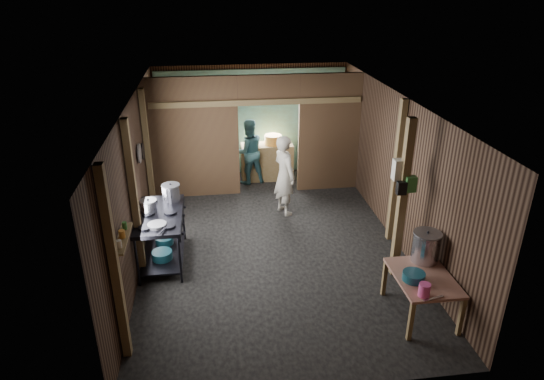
{
  "coord_description": "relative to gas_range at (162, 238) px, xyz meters",
  "views": [
    {
      "loc": [
        -0.97,
        -7.5,
        4.39
      ],
      "look_at": [
        0.0,
        -0.2,
        1.1
      ],
      "focal_mm": 31.37,
      "sensor_mm": 36.0,
      "label": 1
    }
  ],
  "objects": [
    {
      "name": "floor",
      "position": [
        1.88,
        0.43,
        -0.44
      ],
      "size": [
        4.5,
        7.0,
        0.0
      ],
      "primitive_type": "cube",
      "color": "black",
      "rests_on": "ground"
    },
    {
      "name": "ceiling",
      "position": [
        1.88,
        0.43,
        2.16
      ],
      "size": [
        4.5,
        7.0,
        0.0
      ],
      "primitive_type": "cube",
      "color": "#4F4E4E",
      "rests_on": "ground"
    },
    {
      "name": "wall_back",
      "position": [
        1.88,
        3.93,
        0.86
      ],
      "size": [
        4.5,
        0.0,
        2.6
      ],
      "primitive_type": "cube",
      "color": "brown",
      "rests_on": "ground"
    },
    {
      "name": "wall_front",
      "position": [
        1.88,
        -3.07,
        0.86
      ],
      "size": [
        4.5,
        0.0,
        2.6
      ],
      "primitive_type": "cube",
      "color": "brown",
      "rests_on": "ground"
    },
    {
      "name": "wall_left",
      "position": [
        -0.37,
        0.43,
        0.86
      ],
      "size": [
        0.0,
        7.0,
        2.6
      ],
      "primitive_type": "cube",
      "color": "brown",
      "rests_on": "ground"
    },
    {
      "name": "wall_right",
      "position": [
        4.13,
        0.43,
        0.86
      ],
      "size": [
        0.0,
        7.0,
        2.6
      ],
      "primitive_type": "cube",
      "color": "brown",
      "rests_on": "ground"
    },
    {
      "name": "partition_left",
      "position": [
        0.55,
        2.63,
        0.86
      ],
      "size": [
        1.85,
        0.1,
        2.6
      ],
      "primitive_type": "cube",
      "color": "brown",
      "rests_on": "floor"
    },
    {
      "name": "partition_right",
      "position": [
        3.46,
        2.63,
        0.86
      ],
      "size": [
        1.35,
        0.1,
        2.6
      ],
      "primitive_type": "cube",
      "color": "brown",
      "rests_on": "floor"
    },
    {
      "name": "partition_header",
      "position": [
        2.13,
        2.63,
        1.86
      ],
      "size": [
        1.3,
        0.1,
        0.6
      ],
      "primitive_type": "cube",
      "color": "brown",
      "rests_on": "wall_back"
    },
    {
      "name": "turquoise_panel",
      "position": [
        1.88,
        3.87,
        0.81
      ],
      "size": [
        4.4,
        0.06,
        2.5
      ],
      "primitive_type": "cube",
      "color": "#5CA8A9",
      "rests_on": "wall_back"
    },
    {
      "name": "back_counter",
      "position": [
        2.18,
        3.38,
        -0.02
      ],
      "size": [
        1.2,
        0.5,
        0.85
      ],
      "primitive_type": "cube",
      "color": "olive",
      "rests_on": "floor"
    },
    {
      "name": "wall_clock",
      "position": [
        2.13,
        3.83,
        1.46
      ],
      "size": [
        0.2,
        0.03,
        0.2
      ],
      "primitive_type": "cylinder",
      "rotation": [
        1.57,
        0.0,
        0.0
      ],
      "color": "white",
      "rests_on": "wall_back"
    },
    {
      "name": "post_left_a",
      "position": [
        -0.3,
        -2.17,
        0.86
      ],
      "size": [
        0.1,
        0.12,
        2.6
      ],
      "primitive_type": "cube",
      "color": "olive",
      "rests_on": "floor"
    },
    {
      "name": "post_left_b",
      "position": [
        -0.3,
        -0.37,
        0.86
      ],
      "size": [
        0.1,
        0.12,
        2.6
      ],
      "primitive_type": "cube",
      "color": "olive",
      "rests_on": "floor"
    },
    {
      "name": "post_left_c",
      "position": [
        -0.3,
        1.63,
        0.86
      ],
      "size": [
        0.1,
        0.12,
        2.6
      ],
      "primitive_type": "cube",
      "color": "olive",
      "rests_on": "floor"
    },
    {
      "name": "post_right",
      "position": [
        4.06,
        0.23,
        0.86
      ],
      "size": [
        0.1,
        0.12,
        2.6
      ],
      "primitive_type": "cube",
      "color": "olive",
      "rests_on": "floor"
    },
    {
      "name": "post_free",
      "position": [
        3.73,
        -0.87,
        0.86
      ],
      "size": [
        0.12,
        0.12,
        2.6
      ],
      "primitive_type": "cube",
      "color": "olive",
      "rests_on": "floor"
    },
    {
      "name": "cross_beam",
      "position": [
        1.88,
        2.58,
        1.61
      ],
      "size": [
        4.4,
        0.12,
        0.12
      ],
      "primitive_type": "cube",
      "color": "olive",
      "rests_on": "wall_left"
    },
    {
      "name": "pan_lid_big",
      "position": [
        -0.33,
        0.83,
        1.21
      ],
      "size": [
        0.03,
        0.34,
        0.34
      ],
      "primitive_type": "cylinder",
      "rotation": [
        0.0,
        1.57,
        0.0
      ],
      "color": "gray",
      "rests_on": "wall_left"
    },
    {
      "name": "pan_lid_small",
      "position": [
        -0.33,
        1.23,
        1.11
      ],
      "size": [
        0.03,
        0.3,
        0.3
      ],
      "primitive_type": "cylinder",
      "rotation": [
        0.0,
        1.57,
        0.0
      ],
      "color": "black",
      "rests_on": "wall_left"
    },
    {
      "name": "wall_shelf",
      "position": [
        -0.27,
        -1.67,
        0.96
      ],
      "size": [
        0.14,
        0.8,
        0.03
      ],
      "primitive_type": "cube",
      "color": "olive",
      "rests_on": "wall_left"
    },
    {
      "name": "jar_white",
      "position": [
        -0.27,
        -1.92,
        1.02
      ],
      "size": [
        0.07,
        0.07,
        0.1
      ],
      "primitive_type": "cylinder",
      "color": "white",
      "rests_on": "wall_shelf"
    },
    {
      "name": "jar_yellow",
      "position": [
        -0.27,
        -1.67,
        1.02
      ],
      "size": [
        0.08,
        0.08,
        0.1
      ],
      "primitive_type": "cylinder",
      "color": "#F79E38",
      "rests_on": "wall_shelf"
    },
    {
      "name": "jar_green",
      "position": [
        -0.27,
        -1.45,
        1.02
      ],
      "size": [
        0.06,
        0.06,
        0.1
      ],
      "primitive_type": "cylinder",
      "color": "#388438",
      "rests_on": "wall_shelf"
    },
    {
      "name": "bag_white",
      "position": [
        3.68,
        -0.79,
        1.34
      ],
      "size": [
        0.22,
        0.15,
        0.32
      ],
      "primitive_type": "cube",
      "color": "white",
      "rests_on": "post_free"
    },
    {
      "name": "bag_green",
      "position": [
        3.8,
        -0.93,
        1.16
      ],
      "size": [
        0.16,
        0.12,
        0.24
      ],
      "primitive_type": "cube",
      "color": "#388438",
      "rests_on": "post_free"
    },
    {
      "name": "bag_black",
      "position": [
        3.66,
        -0.95,
        1.11
      ],
      "size": [
        0.14,
        0.1,
        0.2
      ],
      "primitive_type": "cube",
      "color": "black",
      "rests_on": "post_free"
    },
    {
      "name": "gas_range",
      "position": [
        0.0,
        0.0,
        0.0
      ],
      "size": [
        0.77,
        1.5,
        0.89
      ],
      "primitive_type": null,
      "color": "black",
      "rests_on": "floor"
    },
    {
      "name": "prep_table",
      "position": [
        3.71,
        -1.9,
        -0.13
      ],
      "size": [
        0.78,
        1.07,
        0.63
      ],
      "primitive_type": null,
      "color": "#AB725D",
      "rests_on": "floor"
    },
    {
      "name": "stove_pot_large",
      "position": [
        0.17,
        0.49,
        0.58
      ],
      "size": [
        0.4,
        0.4,
        0.32
      ],
      "primitive_type": null,
      "rotation": [
        0.0,
        0.0,
        -0.37
      ],
      "color": "#B8B8C5",
      "rests_on": "gas_range"
    },
    {
      "name": "stove_pot_med",
      "position": [
        -0.17,
        0.08,
        0.54
      ],
      "size": [
        0.36,
        0.36,
        0.24
      ],
      "primitive_type": null,
      "rotation": [
        0.0,
        0.0,
        0.39
      ],
      "color": "#B8B8C5",
      "rests_on": "gas_range"
    },
    {
      "name": "stove_saucepan",
      "position": [
        -0.17,
        0.42,
        0.49
      ],
      "size": [
        0.16,
        0.16,
        0.09
      ],
      "primitive_type": "cylinder",
      "rotation": [
        0.0,
        0.0,
        0.14
      ],
      "color": "#B8B8C5",
      "rests_on": "gas_range"
    },
    {
      "name": "frying_pan",
      "position": [
        0.0,
        -0.43,
        0.47
      ],
      "size": [
        0.46,
        0.58,
        0.07
      ],
      "primitive_type": null,
      "rotation": [
        0.0,
        0.0,
        -0.37
      ],
      "color": "gray",
      "rests_on": "gas_range"
    },
    {
      "name": "blue_tub_front",
      "position": [
        0.0,
        -0.22,
        -0.2
      ],
      "size": [
        0.33,
        0.33,
        0.14
      ],
      "primitive_type": "cylinder",
      "color": "#154857",
      "rests_on": "gas_range"
    },
    {
      "name": "blue_tub_back",
      "position": [
        0.0,
        0.27,
        -0.21
      ],
      "size": [
        0.31,
        0.31,
        0.12
      ],
      "primitive_type": "cylinder",
      "color": "#154857",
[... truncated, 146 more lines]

